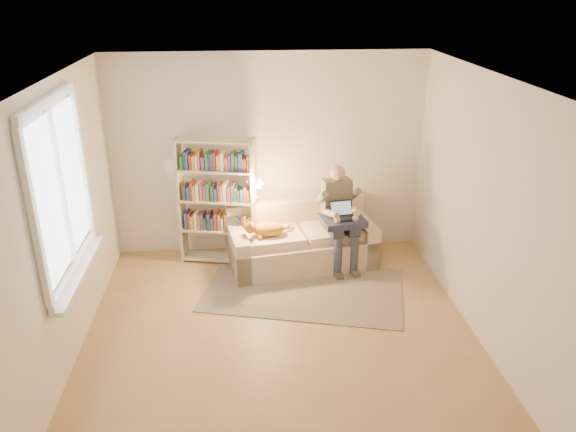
{
  "coord_description": "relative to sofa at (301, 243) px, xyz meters",
  "views": [
    {
      "loc": [
        -0.34,
        -4.67,
        3.39
      ],
      "look_at": [
        0.15,
        1.0,
        0.98
      ],
      "focal_mm": 35.0,
      "sensor_mm": 36.0,
      "label": 1
    }
  ],
  "objects": [
    {
      "name": "laptop",
      "position": [
        0.43,
        -0.18,
        0.47
      ],
      "size": [
        0.32,
        0.3,
        0.23
      ],
      "rotation": [
        0.0,
        0.0,
        0.17
      ],
      "color": "black",
      "rests_on": "blanket"
    },
    {
      "name": "rug",
      "position": [
        -0.04,
        -0.69,
        -0.27
      ],
      "size": [
        2.55,
        1.88,
        0.01
      ],
      "primitive_type": "cube",
      "rotation": [
        0.0,
        0.0,
        -0.25
      ],
      "color": "gray",
      "rests_on": "floor"
    },
    {
      "name": "window",
      "position": [
        -2.32,
        -1.54,
        1.09
      ],
      "size": [
        0.12,
        1.52,
        1.69
      ],
      "color": "white",
      "rests_on": "wall_left"
    },
    {
      "name": "cat",
      "position": [
        -0.41,
        -0.19,
        0.3
      ],
      "size": [
        0.58,
        0.27,
        0.22
      ],
      "rotation": [
        0.0,
        0.0,
        0.17
      ],
      "color": "orange",
      "rests_on": "sofa"
    },
    {
      "name": "wall_front",
      "position": [
        -0.38,
        -3.99,
        1.02
      ],
      "size": [
        4.0,
        0.02,
        2.6
      ],
      "primitive_type": "cube",
      "color": "silver",
      "rests_on": "floor"
    },
    {
      "name": "person",
      "position": [
        0.47,
        -0.07,
        0.45
      ],
      "size": [
        0.43,
        0.61,
        1.29
      ],
      "rotation": [
        0.0,
        0.0,
        0.17
      ],
      "color": "#6B6E59",
      "rests_on": "sofa"
    },
    {
      "name": "floor",
      "position": [
        -0.38,
        -1.74,
        -0.28
      ],
      "size": [
        4.5,
        4.5,
        0.0
      ],
      "primitive_type": "plane",
      "color": "#9C7947",
      "rests_on": "ground"
    },
    {
      "name": "bookshelf",
      "position": [
        -1.04,
        0.16,
        0.62
      ],
      "size": [
        1.07,
        0.51,
        1.63
      ],
      "rotation": [
        0.0,
        0.0,
        -0.21
      ],
      "color": "#C4BB94",
      "rests_on": "floor"
    },
    {
      "name": "wall_left",
      "position": [
        -2.38,
        -1.74,
        1.02
      ],
      "size": [
        0.02,
        4.5,
        2.6
      ],
      "primitive_type": "cube",
      "color": "silver",
      "rests_on": "floor"
    },
    {
      "name": "sofa",
      "position": [
        0.0,
        0.0,
        0.0
      ],
      "size": [
        1.92,
        1.1,
        0.77
      ],
      "rotation": [
        0.0,
        0.0,
        0.17
      ],
      "color": "beige",
      "rests_on": "floor"
    },
    {
      "name": "wall_back",
      "position": [
        -0.38,
        0.51,
        1.02
      ],
      "size": [
        4.0,
        0.02,
        2.6
      ],
      "primitive_type": "cube",
      "color": "silver",
      "rests_on": "floor"
    },
    {
      "name": "wall_right",
      "position": [
        1.62,
        -1.74,
        1.02
      ],
      "size": [
        0.02,
        4.5,
        2.6
      ],
      "primitive_type": "cube",
      "color": "silver",
      "rests_on": "floor"
    },
    {
      "name": "ceiling",
      "position": [
        -0.38,
        -1.74,
        2.32
      ],
      "size": [
        4.0,
        4.5,
        0.02
      ],
      "primitive_type": "cube",
      "color": "white",
      "rests_on": "wall_back"
    },
    {
      "name": "blanket",
      "position": [
        0.43,
        -0.19,
        0.38
      ],
      "size": [
        0.58,
        0.5,
        0.08
      ],
      "primitive_type": "cube",
      "rotation": [
        0.0,
        0.0,
        0.17
      ],
      "color": "#262B43",
      "rests_on": "person"
    }
  ]
}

